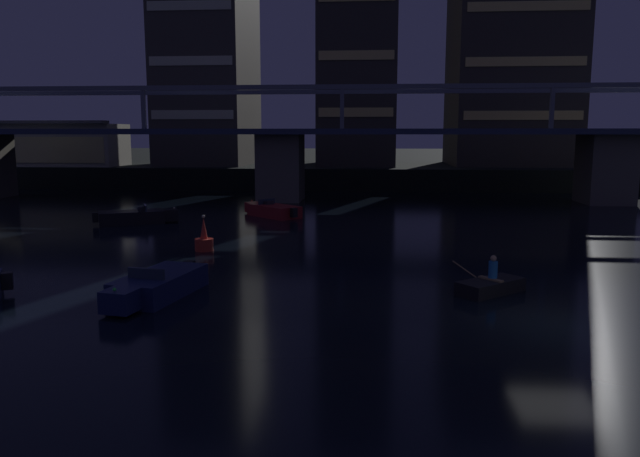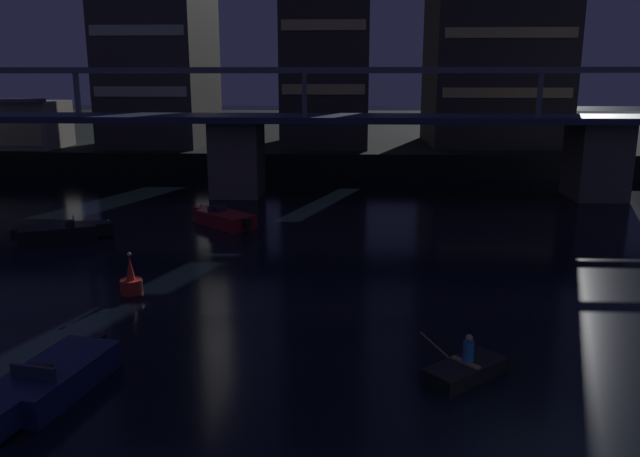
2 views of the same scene
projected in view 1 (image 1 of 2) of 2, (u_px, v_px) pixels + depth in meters
The scene contains 12 objects.
ground_plane at pixel (560, 327), 18.03m from camera, with size 400.00×400.00×0.00m, color black.
far_riverbank at pixel (407, 162), 97.99m from camera, with size 240.00×80.00×2.20m, color black.
river_bridge at pixel (440, 151), 50.25m from camera, with size 85.60×6.40×9.38m.
tower_west_low at pixel (208, 42), 67.12m from camera, with size 9.21×13.60×27.08m.
tower_west_tall at pixel (358, 36), 66.14m from camera, with size 8.06×13.96×28.09m.
tower_central at pixel (512, 42), 65.62m from camera, with size 12.62×12.87×26.58m.
waterfront_pavilion at pixel (65, 145), 65.12m from camera, with size 12.40×7.40×4.70m.
speedboat_near_center at pixel (157, 285), 21.22m from camera, with size 2.52×5.22×1.16m.
speedboat_near_right at pixel (272, 210), 41.79m from camera, with size 4.42×4.35×1.16m.
speedboat_mid_center at pixel (135, 217), 38.59m from camera, with size 4.97×3.33×1.16m.
channel_buoy at pixel (204, 241), 29.59m from camera, with size 0.90×0.90×1.76m.
dinghy_with_paddler at pixel (491, 285), 21.79m from camera, with size 2.69×2.66×1.36m.
Camera 1 is at (-5.60, -17.90, 5.65)m, focal length 34.30 mm.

